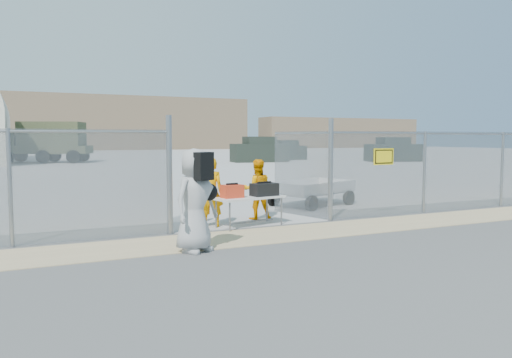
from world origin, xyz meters
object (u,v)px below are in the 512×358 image
folding_table (249,212)px  utility_trailer (312,193)px  security_worker_right (257,189)px  visitor (195,200)px  security_worker_left (210,192)px

folding_table → utility_trailer: utility_trailer is taller
folding_table → utility_trailer: bearing=25.6°
folding_table → security_worker_right: bearing=43.0°
security_worker_right → visitor: 3.71m
folding_table → visitor: 2.74m
security_worker_left → security_worker_right: 1.51m
security_worker_left → folding_table: bearing=176.6°
folding_table → security_worker_left: size_ratio=1.03×
visitor → security_worker_right: bearing=19.8°
security_worker_right → visitor: size_ratio=0.81×
folding_table → security_worker_right: size_ratio=1.09×
security_worker_left → visitor: bearing=82.7°
security_worker_left → visitor: (-1.09, -2.21, 0.13)m
security_worker_right → visitor: visitor is taller
folding_table → security_worker_right: (0.60, 0.85, 0.40)m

